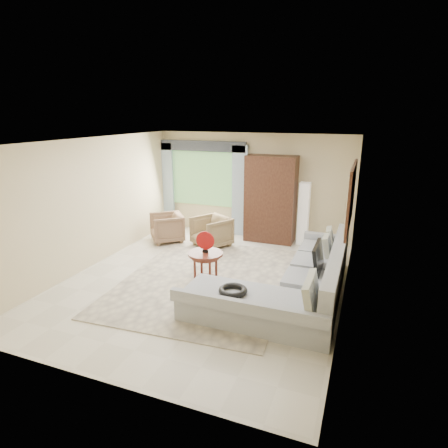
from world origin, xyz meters
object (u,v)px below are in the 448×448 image
at_px(potted_plant, 167,221).
at_px(floor_lamp, 304,214).
at_px(tv_screen, 318,258).
at_px(armoire, 271,199).
at_px(sectional_sofa, 298,286).
at_px(armchair_right, 211,232).
at_px(armchair_left, 167,228).
at_px(coffee_table, 206,268).

relative_size(potted_plant, floor_lamp, 0.40).
relative_size(tv_screen, armoire, 0.35).
height_order(sectional_sofa, armchair_right, sectional_sofa).
relative_size(sectional_sofa, armchair_right, 4.39).
distance_m(sectional_sofa, floor_lamp, 3.03).
distance_m(armchair_right, armoire, 1.64).
distance_m(armoire, floor_lamp, 0.86).
bearing_deg(armchair_left, floor_lamp, 69.09).
bearing_deg(tv_screen, armchair_left, 156.78).
bearing_deg(sectional_sofa, armchair_right, 140.57).
distance_m(tv_screen, armoire, 3.04).
bearing_deg(coffee_table, tv_screen, 7.59).
xyz_separation_m(tv_screen, armchair_left, (-3.85, 1.65, -0.37)).
bearing_deg(coffee_table, armoire, 80.89).
bearing_deg(sectional_sofa, tv_screen, 45.84).
bearing_deg(tv_screen, armoire, 119.77).
xyz_separation_m(armoire, floor_lamp, (0.80, 0.06, -0.30)).
xyz_separation_m(coffee_table, armchair_right, (-0.72, 1.97, 0.03)).
bearing_deg(sectional_sofa, potted_plant, 146.43).
bearing_deg(armchair_left, potted_plant, 169.63).
xyz_separation_m(sectional_sofa, floor_lamp, (-0.43, 2.96, 0.47)).
xyz_separation_m(tv_screen, coffee_table, (-1.96, -0.26, -0.39)).
height_order(potted_plant, floor_lamp, floor_lamp).
distance_m(potted_plant, armoire, 2.85).
distance_m(armchair_left, armchair_right, 1.17).
xyz_separation_m(coffee_table, armchair_left, (-1.89, 1.91, 0.01)).
height_order(tv_screen, floor_lamp, floor_lamp).
relative_size(armchair_left, armchair_right, 0.97).
xyz_separation_m(potted_plant, floor_lamp, (3.53, 0.32, 0.45)).
height_order(armchair_right, armoire, armoire).
relative_size(armchair_right, floor_lamp, 0.53).
bearing_deg(potted_plant, sectional_sofa, -33.57).
bearing_deg(armchair_right, sectional_sofa, -7.65).
distance_m(coffee_table, armoire, 3.01).
bearing_deg(armchair_left, armoire, 73.42).
distance_m(tv_screen, potted_plant, 4.87).
height_order(coffee_table, armchair_right, armchair_right).
bearing_deg(potted_plant, armchair_right, -22.64).
xyz_separation_m(armchair_left, armchair_right, (1.17, 0.06, 0.01)).
relative_size(coffee_table, armchair_left, 0.83).
distance_m(sectional_sofa, armchair_left, 4.07).
relative_size(tv_screen, floor_lamp, 0.49).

